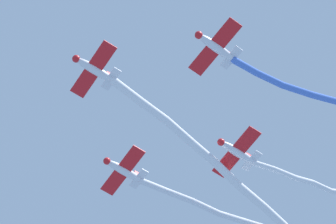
{
  "coord_description": "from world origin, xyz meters",
  "views": [
    {
      "loc": [
        -41.25,
        -9.38,
        6.07
      ],
      "look_at": [
        -4.46,
        -4.77,
        77.13
      ],
      "focal_mm": 84.76,
      "sensor_mm": 36.0,
      "label": 1
    }
  ],
  "objects": [
    {
      "name": "airplane_right_wing",
      "position": [
        2.05,
        0.84,
        77.52
      ],
      "size": [
        5.91,
        5.46,
        1.65
      ],
      "rotation": [
        0.0,
        0.0,
        2.29
      ],
      "color": "white"
    },
    {
      "name": "airplane_slot",
      "position": [
        0.99,
        -11.27,
        77.02
      ],
      "size": [
        5.88,
        5.5,
        1.65
      ],
      "rotation": [
        0.0,
        0.0,
        2.3
      ],
      "color": "white"
    },
    {
      "name": "smoke_trail_slot",
      "position": [
        6.32,
        -18.98,
        77.92
      ],
      "size": [
        8.02,
        12.49,
        3.22
      ],
      "color": "white"
    },
    {
      "name": "smoke_trail_lead",
      "position": [
        0.29,
        -7.86,
        75.97
      ],
      "size": [
        18.89,
        16.47,
        3.08
      ],
      "color": "white"
    },
    {
      "name": "airplane_lead",
      "position": [
        -10.06,
        1.9,
        77.22
      ],
      "size": [
        5.95,
        5.41,
        1.65
      ],
      "rotation": [
        0.0,
        0.0,
        2.28
      ],
      "color": "white"
    },
    {
      "name": "airplane_left_wing",
      "position": [
        -11.13,
        -10.21,
        76.82
      ],
      "size": [
        5.77,
        5.62,
        1.65
      ],
      "rotation": [
        0.0,
        0.0,
        2.34
      ],
      "color": "white"
    }
  ]
}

